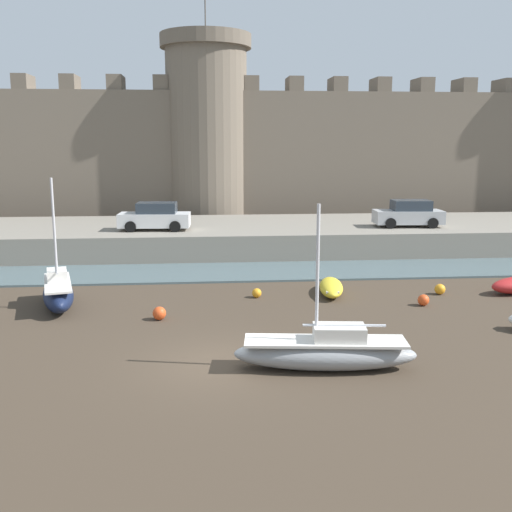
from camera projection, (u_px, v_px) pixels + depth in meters
ground_plane at (217, 363)px, 18.24m from camera, size 160.00×160.00×0.00m
water_channel at (211, 272)px, 30.69m from camera, size 80.00×4.50×0.10m
quay_road at (210, 237)px, 37.65m from camera, size 70.22×10.00×1.55m
castle at (207, 146)px, 45.89m from camera, size 65.03×6.81×17.48m
sailboat_midflat_centre at (58, 292)px, 24.23m from camera, size 2.18×4.33×5.27m
sailboat_foreground_right at (326, 352)px, 17.65m from camera, size 5.51×1.94×4.91m
rowboat_foreground_centre at (331, 287)px, 26.43m from camera, size 1.50×3.24×0.63m
mooring_buoy_near_shore at (423, 300)px, 24.58m from camera, size 0.47×0.47×0.47m
mooring_buoy_near_channel at (159, 313)px, 22.62m from camera, size 0.51×0.51×0.51m
mooring_buoy_off_centre at (257, 293)px, 25.86m from camera, size 0.41×0.41×0.41m
mooring_buoy_mid_mud at (440, 289)px, 26.40m from camera, size 0.47×0.47×0.47m
car_quay_west at (155, 217)px, 34.99m from camera, size 4.19×2.05×1.62m
car_quay_centre_west at (409, 214)px, 36.40m from camera, size 4.19×2.05×1.62m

